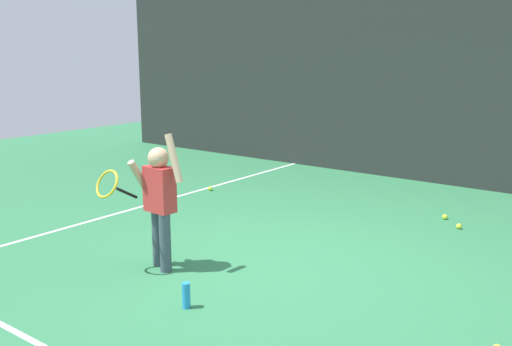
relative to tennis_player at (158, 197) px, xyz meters
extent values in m
plane|color=#2D7247|center=(0.88, 0.73, -0.73)|extent=(20.00, 20.00, 0.00)
cube|color=white|center=(-1.87, 1.73, -0.72)|extent=(0.05, 9.00, 0.00)
cube|color=#282D2B|center=(0.88, 5.28, 1.20)|extent=(13.96, 0.08, 3.85)
cylinder|color=slate|center=(-5.95, 5.34, 1.27)|extent=(0.09, 0.09, 4.00)
cylinder|color=slate|center=(-2.54, 5.34, 1.27)|extent=(0.09, 0.09, 4.00)
cylinder|color=slate|center=(0.88, 5.34, 1.27)|extent=(0.09, 0.09, 4.00)
cylinder|color=#3F4C59|center=(-0.08, 0.05, -0.44)|extent=(0.11, 0.11, 0.58)
cylinder|color=#3F4C59|center=(0.10, -0.02, -0.44)|extent=(0.11, 0.11, 0.58)
cube|color=red|center=(0.01, 0.02, 0.07)|extent=(0.31, 0.18, 0.44)
sphere|color=tan|center=(0.01, 0.02, 0.38)|extent=(0.20, 0.20, 0.20)
cylinder|color=tan|center=(0.21, 0.03, 0.39)|extent=(0.21, 0.08, 0.46)
cylinder|color=tan|center=(-0.18, -0.03, 0.14)|extent=(0.08, 0.29, 0.43)
cylinder|color=black|center=(-0.27, -0.15, 0.03)|extent=(0.04, 0.24, 0.15)
torus|color=yellow|center=(-0.28, -0.37, 0.16)|extent=(0.29, 0.18, 0.26)
cylinder|color=#268CD8|center=(0.82, -0.48, -0.62)|extent=(0.07, 0.07, 0.22)
sphere|color=#CCE033|center=(-1.72, 2.68, -0.69)|extent=(0.07, 0.07, 0.07)
sphere|color=#CCE033|center=(1.93, 3.05, -0.69)|extent=(0.07, 0.07, 0.07)
sphere|color=#CCE033|center=(1.66, 3.34, -0.69)|extent=(0.07, 0.07, 0.07)
camera|label=1|loc=(3.95, -3.67, 1.37)|focal=40.22mm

